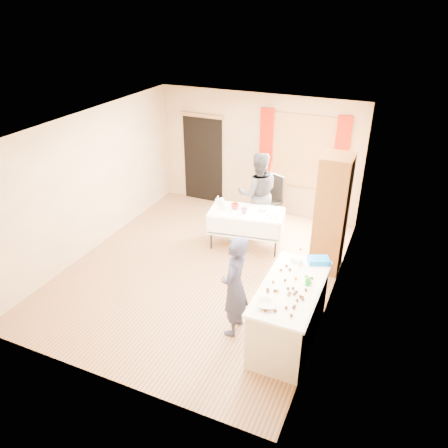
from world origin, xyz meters
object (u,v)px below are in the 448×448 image
at_px(chair, 269,209).
at_px(woman, 258,194).
at_px(counter, 289,313).
at_px(girl, 235,286).
at_px(party_table, 246,225).
at_px(cabinet, 331,215).

relative_size(chair, woman, 0.62).
bearing_deg(counter, girl, -169.91).
bearing_deg(counter, party_table, 124.13).
bearing_deg(chair, woman, -76.71).
bearing_deg(cabinet, party_table, 175.54).
height_order(counter, woman, woman).
height_order(party_table, woman, woman).
bearing_deg(girl, cabinet, 156.01).
xyz_separation_m(party_table, girl, (0.72, -2.33, 0.33)).
distance_m(counter, girl, 0.84).
xyz_separation_m(counter, girl, (-0.77, -0.14, 0.32)).
relative_size(counter, chair, 1.56).
distance_m(cabinet, girl, 2.39).
bearing_deg(girl, counter, 97.52).
height_order(girl, woman, woman).
bearing_deg(cabinet, counter, -92.76).
xyz_separation_m(counter, party_table, (-1.49, 2.20, -0.01)).
height_order(party_table, chair, chair).
height_order(cabinet, party_table, cabinet).
relative_size(girl, woman, 0.91).
bearing_deg(woman, girl, 75.62).
distance_m(party_table, woman, 0.75).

